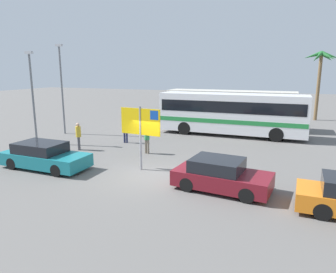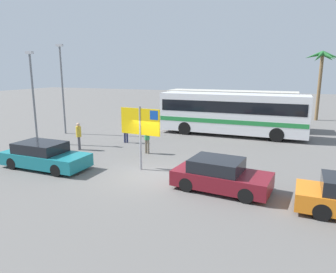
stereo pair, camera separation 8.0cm
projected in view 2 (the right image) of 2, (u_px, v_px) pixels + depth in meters
ground at (150, 175)px, 14.77m from camera, size 120.00×120.00×0.00m
bus_front_coach at (232, 112)px, 23.50m from camera, size 10.90×2.53×3.17m
bus_rear_coach at (230, 107)px, 26.88m from camera, size 10.90×2.53×3.17m
ferry_sign at (141, 124)px, 15.10m from camera, size 2.20×0.27×3.20m
car_maroon at (220, 175)px, 12.83m from camera, size 4.12×2.23×1.32m
car_teal at (44, 156)px, 15.74m from camera, size 4.60×1.86×1.32m
pedestrian_crossing_lot at (79, 134)px, 19.28m from camera, size 0.32×0.32×1.72m
pedestrian_by_bus at (126, 128)px, 21.16m from camera, size 0.32×0.32×1.75m
pedestrian_near_sign at (147, 137)px, 18.40m from camera, size 0.32×0.32×1.76m
lamp_post_left_side at (62, 86)px, 23.72m from camera, size 0.56×0.20×6.82m
lamp_post_right_side at (33, 94)px, 20.53m from camera, size 0.56×0.20×6.11m
palm_tree_seaside at (321, 63)px, 29.82m from camera, size 3.30×3.19×6.74m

